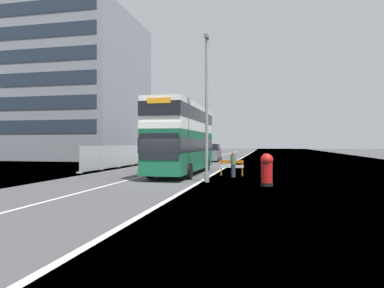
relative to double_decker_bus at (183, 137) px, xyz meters
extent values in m
cube|color=#424244|center=(0.15, -6.40, -2.73)|extent=(140.00, 280.00, 0.10)
cube|color=#B2AFA8|center=(2.22, -6.40, -2.68)|extent=(0.24, 196.00, 0.01)
cube|color=silver|center=(-2.28, -6.40, -2.68)|extent=(0.16, 168.00, 0.01)
cube|color=brown|center=(-20.78, 6.35, -2.70)|extent=(28.00, 36.00, 0.05)
cube|color=#145638|center=(0.00, 0.01, -0.95)|extent=(2.55, 11.41, 2.74)
cube|color=white|center=(0.00, 0.01, 0.62)|extent=(2.55, 11.41, 0.40)
cube|color=white|center=(0.00, 0.01, 1.59)|extent=(2.53, 11.29, 1.54)
cube|color=black|center=(0.00, 0.01, -0.54)|extent=(2.58, 11.52, 0.88)
cube|color=black|center=(0.00, 0.01, 1.59)|extent=(2.56, 11.46, 0.84)
cube|color=black|center=(0.01, -5.71, -0.61)|extent=(2.33, 0.06, 1.51)
cube|color=orange|center=(0.01, -5.71, 2.01)|extent=(1.39, 0.06, 0.32)
cube|color=#145638|center=(0.00, 0.01, -2.15)|extent=(2.58, 11.52, 0.36)
cylinder|color=black|center=(-1.26, -3.53, -2.18)|extent=(0.30, 1.00, 1.00)
cylinder|color=black|center=(1.27, -3.52, -2.18)|extent=(0.30, 1.00, 1.00)
cylinder|color=black|center=(-1.27, 3.14, -2.18)|extent=(0.30, 1.00, 1.00)
cylinder|color=black|center=(1.26, 3.15, -2.18)|extent=(0.30, 1.00, 1.00)
cylinder|color=gray|center=(2.61, -4.82, 1.46)|extent=(0.18, 0.18, 8.27)
cube|color=slate|center=(2.61, -4.82, 5.71)|extent=(0.20, 0.70, 0.20)
cylinder|color=gray|center=(2.61, -4.82, -2.43)|extent=(0.29, 0.29, 0.50)
cylinder|color=black|center=(6.01, -6.04, -2.59)|extent=(0.64, 0.64, 0.18)
cylinder|color=#B71414|center=(6.01, -6.04, -1.90)|extent=(0.59, 0.59, 1.19)
sphere|color=#B71414|center=(6.01, -6.04, -1.30)|extent=(0.66, 0.66, 0.66)
cube|color=black|center=(6.01, -6.34, -1.44)|extent=(0.22, 0.03, 0.07)
cube|color=orange|center=(3.63, -0.52, -1.71)|extent=(1.63, 0.11, 0.20)
cube|color=white|center=(3.63, -0.52, -2.03)|extent=(1.63, 0.11, 0.20)
cube|color=orange|center=(2.90, -0.54, -2.19)|extent=(0.07, 0.07, 0.97)
cube|color=black|center=(2.90, -0.54, -2.64)|extent=(0.15, 0.44, 0.08)
cube|color=orange|center=(4.36, -0.51, -2.19)|extent=(0.07, 0.07, 0.97)
cube|color=black|center=(4.36, -0.51, -2.64)|extent=(0.15, 0.44, 0.08)
cube|color=#A8AAAD|center=(-7.67, 0.65, -1.63)|extent=(0.04, 3.26, 2.00)
cube|color=#A8AAAD|center=(-7.67, 4.05, -1.63)|extent=(0.04, 3.26, 2.00)
cube|color=#A8AAAD|center=(-7.67, 7.45, -1.63)|extent=(0.04, 3.26, 2.00)
cube|color=#A8AAAD|center=(-7.67, 10.85, -1.63)|extent=(0.04, 3.26, 2.00)
cube|color=#A8AAAD|center=(-7.67, 14.25, -1.63)|extent=(0.04, 3.26, 2.00)
cube|color=#A8AAAD|center=(-7.67, 17.65, -1.63)|extent=(0.04, 3.26, 2.00)
cube|color=#A8AAAD|center=(-7.67, 21.05, -1.63)|extent=(0.04, 3.26, 2.00)
cylinder|color=#939699|center=(-7.67, -1.05, -1.63)|extent=(0.06, 0.06, 2.10)
cube|color=gray|center=(-7.67, -1.05, -2.62)|extent=(0.44, 0.20, 0.12)
cylinder|color=#939699|center=(-7.67, 2.35, -1.63)|extent=(0.06, 0.06, 2.10)
cube|color=gray|center=(-7.67, 2.35, -2.62)|extent=(0.44, 0.20, 0.12)
cylinder|color=#939699|center=(-7.67, 5.75, -1.63)|extent=(0.06, 0.06, 2.10)
cube|color=gray|center=(-7.67, 5.75, -2.62)|extent=(0.44, 0.20, 0.12)
cylinder|color=#939699|center=(-7.67, 9.15, -1.63)|extent=(0.06, 0.06, 2.10)
cube|color=gray|center=(-7.67, 9.15, -2.62)|extent=(0.44, 0.20, 0.12)
cylinder|color=#939699|center=(-7.67, 12.55, -1.63)|extent=(0.06, 0.06, 2.10)
cube|color=gray|center=(-7.67, 12.55, -2.62)|extent=(0.44, 0.20, 0.12)
cylinder|color=#939699|center=(-7.67, 15.95, -1.63)|extent=(0.06, 0.06, 2.10)
cube|color=gray|center=(-7.67, 15.95, -2.62)|extent=(0.44, 0.20, 0.12)
cylinder|color=#939699|center=(-7.67, 19.35, -1.63)|extent=(0.06, 0.06, 2.10)
cube|color=gray|center=(-7.67, 19.35, -2.62)|extent=(0.44, 0.20, 0.12)
cylinder|color=#939699|center=(-7.67, 22.75, -1.63)|extent=(0.06, 0.06, 2.10)
cube|color=gray|center=(-7.67, 22.75, -2.62)|extent=(0.44, 0.20, 0.12)
cube|color=slate|center=(-0.66, 18.22, -1.89)|extent=(1.79, 3.87, 1.21)
cube|color=black|center=(-0.66, 18.22, -0.89)|extent=(1.64, 2.13, 0.81)
cylinder|color=black|center=(0.24, 19.42, -2.38)|extent=(0.20, 0.60, 0.60)
cylinder|color=black|center=(-1.55, 19.42, -2.38)|extent=(0.20, 0.60, 0.60)
cylinder|color=black|center=(0.24, 17.03, -2.38)|extent=(0.20, 0.60, 0.60)
cylinder|color=black|center=(-1.55, 17.03, -2.38)|extent=(0.20, 0.60, 0.60)
cube|color=gray|center=(-5.08, 26.93, -1.92)|extent=(1.90, 4.08, 1.15)
cube|color=black|center=(-5.08, 26.93, -1.01)|extent=(1.75, 2.24, 0.67)
cylinder|color=black|center=(-4.13, 28.19, -2.38)|extent=(0.20, 0.60, 0.60)
cylinder|color=black|center=(-6.03, 28.19, -2.38)|extent=(0.20, 0.60, 0.60)
cylinder|color=black|center=(-4.13, 25.66, -2.38)|extent=(0.20, 0.60, 0.60)
cylinder|color=black|center=(-6.03, 25.66, -2.38)|extent=(0.20, 0.60, 0.60)
cube|color=black|center=(-4.86, 36.22, -1.92)|extent=(1.78, 4.35, 1.16)
cube|color=black|center=(-4.86, 36.22, -0.97)|extent=(1.64, 2.39, 0.74)
cylinder|color=black|center=(-3.97, 37.57, -2.38)|extent=(0.20, 0.60, 0.60)
cylinder|color=black|center=(-5.75, 37.57, -2.38)|extent=(0.20, 0.60, 0.60)
cylinder|color=black|center=(-3.97, 34.87, -2.38)|extent=(0.20, 0.60, 0.60)
cylinder|color=black|center=(-5.75, 34.87, -2.38)|extent=(0.20, 0.60, 0.60)
cylinder|color=#4C3D2D|center=(-12.96, 35.82, -0.58)|extent=(0.41, 0.41, 4.18)
cylinder|color=#4C3D2D|center=(-12.27, 35.91, 1.00)|extent=(1.50, 0.33, 1.65)
cylinder|color=#4C3D2D|center=(-12.57, 36.36, 0.83)|extent=(1.01, 1.31, 1.33)
cylinder|color=#4C3D2D|center=(-13.21, 36.66, 1.88)|extent=(0.72, 1.85, 1.41)
cylinder|color=#4C3D2D|center=(-13.82, 35.98, 1.47)|extent=(1.86, 0.52, 1.61)
cylinder|color=#4C3D2D|center=(-13.54, 35.26, 1.84)|extent=(1.38, 1.35, 1.75)
cylinder|color=#4C3D2D|center=(-12.82, 35.32, 1.72)|extent=(0.44, 1.13, 1.34)
cylinder|color=#2D3342|center=(3.84, -1.59, -2.27)|extent=(0.29, 0.29, 0.81)
cylinder|color=#51704C|center=(3.84, -1.59, -1.53)|extent=(0.34, 0.34, 0.66)
sphere|color=#937056|center=(3.84, -1.59, -1.09)|extent=(0.22, 0.22, 0.22)
cube|color=gray|center=(-26.37, 22.86, 7.83)|extent=(26.17, 17.86, 21.01)
cube|color=#232D3D|center=(-26.37, 13.90, 1.68)|extent=(24.60, 0.08, 1.68)
cube|color=#232D3D|center=(-26.37, 13.90, 4.68)|extent=(24.60, 0.08, 1.68)
cube|color=#232D3D|center=(-26.37, 13.90, 7.68)|extent=(24.60, 0.08, 1.68)
cube|color=#232D3D|center=(-26.37, 13.90, 10.68)|extent=(24.60, 0.08, 1.68)
cube|color=#232D3D|center=(-26.37, 13.90, 13.68)|extent=(24.60, 0.08, 1.68)
cube|color=#232D3D|center=(-26.37, 13.90, 16.68)|extent=(24.60, 0.08, 1.68)
camera|label=1|loc=(6.03, -24.64, -0.45)|focal=32.56mm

